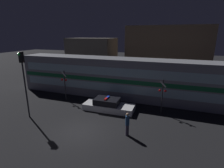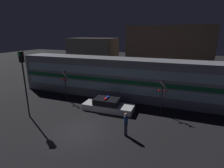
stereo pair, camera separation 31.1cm
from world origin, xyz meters
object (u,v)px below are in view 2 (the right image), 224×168
at_px(train, 115,77).
at_px(crossing_signal_near, 162,94).
at_px(police_car, 108,105).
at_px(traffic_light_corner, 23,72).
at_px(pedestrian, 126,124).

height_order(train, crossing_signal_near, train).
height_order(police_car, crossing_signal_near, crossing_signal_near).
height_order(crossing_signal_near, traffic_light_corner, traffic_light_corner).
xyz_separation_m(police_car, crossing_signal_near, (4.90, 0.86, 1.45)).
height_order(train, police_car, train).
xyz_separation_m(pedestrian, traffic_light_corner, (-8.99, -0.13, 3.16)).
bearing_deg(pedestrian, police_car, 128.03).
distance_m(police_car, crossing_signal_near, 5.18).
bearing_deg(traffic_light_corner, police_car, 32.40).
bearing_deg(crossing_signal_near, traffic_light_corner, -156.73).
xyz_separation_m(crossing_signal_near, traffic_light_corner, (-10.98, -4.72, 2.15)).
distance_m(train, pedestrian, 8.79).
xyz_separation_m(train, police_car, (0.80, -4.13, -1.80)).
bearing_deg(crossing_signal_near, train, 150.20).
height_order(train, pedestrian, train).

